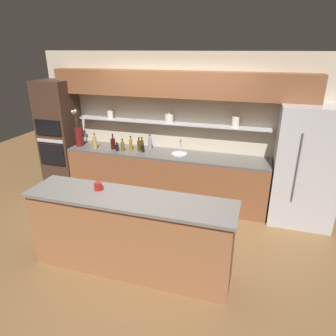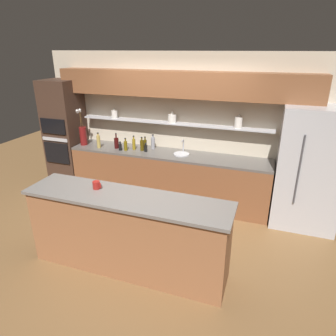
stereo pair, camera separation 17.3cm
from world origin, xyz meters
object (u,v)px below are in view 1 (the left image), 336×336
at_px(bottle_sauce_7, 143,148).
at_px(bottle_oil_4, 131,144).
at_px(coffee_mug, 98,186).
at_px(bottle_spirit_6, 150,143).
at_px(refrigerator, 306,167).
at_px(bottle_oil_5, 139,146).
at_px(flower_vase, 78,135).
at_px(bottle_oil_0, 142,144).
at_px(bottle_oil_1, 123,146).
at_px(bottle_wine_2, 113,144).
at_px(bottle_spirit_8, 95,142).
at_px(sink_fixture, 179,153).
at_px(bottle_sauce_3, 117,147).
at_px(oven_tower, 60,136).

bearing_deg(bottle_sauce_7, bottle_oil_4, 170.14).
bearing_deg(coffee_mug, bottle_spirit_6, 91.54).
height_order(refrigerator, bottle_oil_5, refrigerator).
bearing_deg(bottle_oil_5, bottle_spirit_6, 46.66).
height_order(flower_vase, bottle_spirit_6, flower_vase).
distance_m(bottle_oil_0, bottle_oil_1, 0.37).
bearing_deg(bottle_oil_1, refrigerator, 1.26).
height_order(bottle_oil_1, bottle_wine_2, bottle_wine_2).
bearing_deg(bottle_spirit_8, bottle_sauce_7, 4.70).
xyz_separation_m(flower_vase, bottle_sauce_7, (1.29, 0.01, -0.15)).
height_order(refrigerator, bottle_spirit_8, refrigerator).
bearing_deg(bottle_oil_1, bottle_sauce_7, 7.40).
bearing_deg(bottle_spirit_6, bottle_sauce_7, -106.45).
bearing_deg(sink_fixture, bottle_sauce_7, -174.03).
distance_m(sink_fixture, bottle_spirit_6, 0.61).
bearing_deg(bottle_oil_4, bottle_oil_0, 45.48).
xyz_separation_m(flower_vase, bottle_oil_0, (1.19, 0.21, -0.13)).
relative_size(sink_fixture, bottle_sauce_3, 1.68).
bearing_deg(bottle_spirit_6, bottle_oil_5, -133.34).
distance_m(flower_vase, sink_fixture, 1.95).
xyz_separation_m(flower_vase, bottle_oil_1, (0.91, -0.04, -0.12)).
bearing_deg(coffee_mug, bottle_oil_1, 105.61).
bearing_deg(flower_vase, refrigerator, 0.44).
bearing_deg(refrigerator, bottle_wine_2, -179.89).
relative_size(refrigerator, flower_vase, 2.68).
relative_size(bottle_spirit_6, bottle_sauce_7, 1.68).
xyz_separation_m(refrigerator, bottle_oil_1, (-3.05, -0.07, 0.07)).
xyz_separation_m(oven_tower, coffee_mug, (1.85, -1.84, 0.02)).
bearing_deg(bottle_spirit_6, bottle_oil_1, -150.18).
xyz_separation_m(bottle_wine_2, bottle_oil_5, (0.50, 0.03, 0.00)).
bearing_deg(sink_fixture, bottle_oil_5, -177.89).
relative_size(flower_vase, bottle_spirit_8, 2.46).
xyz_separation_m(sink_fixture, bottle_spirit_8, (-1.56, -0.14, 0.10)).
distance_m(bottle_oil_5, coffee_mug, 1.84).
height_order(bottle_oil_0, bottle_oil_1, bottle_oil_1).
relative_size(refrigerator, bottle_oil_1, 8.24).
height_order(oven_tower, bottle_sauce_3, oven_tower).
bearing_deg(bottle_oil_5, coffee_mug, -83.66).
height_order(flower_vase, bottle_sauce_3, flower_vase).
relative_size(bottle_wine_2, bottle_spirit_8, 0.99).
distance_m(oven_tower, flower_vase, 0.46).
distance_m(sink_fixture, bottle_oil_1, 1.03).
bearing_deg(bottle_oil_0, refrigerator, -3.75).
xyz_separation_m(bottle_oil_0, bottle_wine_2, (-0.49, -0.19, 0.02)).
xyz_separation_m(bottle_oil_1, bottle_sauce_3, (-0.09, -0.03, -0.02)).
distance_m(bottle_oil_4, bottle_sauce_7, 0.26).
bearing_deg(bottle_oil_1, bottle_sauce_3, -162.25).
height_order(bottle_oil_4, bottle_oil_5, bottle_oil_4).
bearing_deg(oven_tower, bottle_oil_4, -0.44).
height_order(oven_tower, flower_vase, oven_tower).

